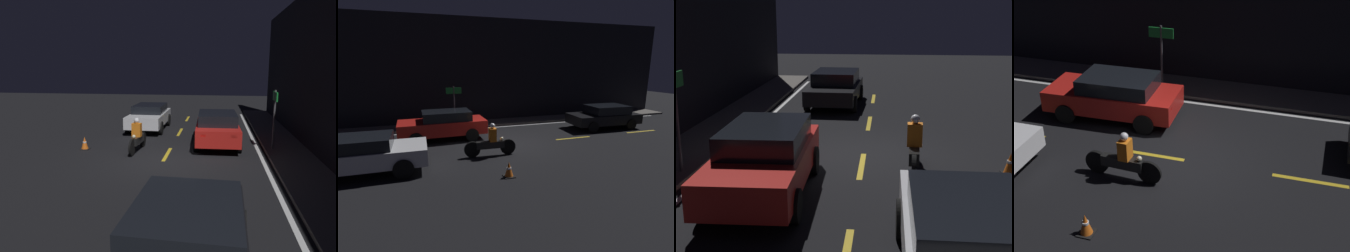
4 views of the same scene
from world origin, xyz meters
TOP-DOWN VIEW (x-y plane):
  - ground_plane at (0.00, 0.00)m, footprint 56.00×56.00m
  - raised_curb at (0.00, 4.77)m, footprint 28.00×1.74m
  - building_front at (0.00, 5.78)m, footprint 28.00×0.30m
  - lane_dash_b at (-5.50, 0.00)m, footprint 2.00×0.14m
  - lane_dash_c at (-1.00, 0.00)m, footprint 2.00×0.14m
  - lane_dash_d at (3.50, 0.00)m, footprint 2.00×0.14m
  - lane_dash_e at (8.00, 0.00)m, footprint 2.00×0.14m
  - lane_solid_kerb at (0.00, 3.65)m, footprint 25.20×0.14m
  - sedan_white at (-6.05, -1.75)m, footprint 4.23×1.90m
  - taxi_red at (-2.95, 1.94)m, footprint 4.36×2.01m
  - van_black at (6.56, 1.50)m, footprint 4.21×2.10m
  - motorcycle at (-1.32, -1.28)m, footprint 2.20×0.38m
  - traffic_cone_near at (-1.27, -3.55)m, footprint 0.38×0.38m
  - shop_sign at (-2.09, 4.21)m, footprint 0.90×0.08m

SIDE VIEW (x-z plane):
  - ground_plane at x=0.00m, z-range 0.00..0.00m
  - lane_solid_kerb at x=0.00m, z-range 0.00..0.01m
  - lane_dash_b at x=-5.50m, z-range 0.00..0.01m
  - lane_dash_c at x=-1.00m, z-range 0.00..0.01m
  - lane_dash_d at x=3.50m, z-range 0.00..0.01m
  - lane_dash_e at x=8.00m, z-range 0.00..0.01m
  - raised_curb at x=0.00m, z-range 0.00..0.12m
  - traffic_cone_near at x=-1.27m, z-range -0.01..0.53m
  - motorcycle at x=-1.32m, z-range -0.13..1.27m
  - van_black at x=6.56m, z-range 0.05..1.43m
  - sedan_white at x=-6.05m, z-range 0.07..1.43m
  - taxi_red at x=-2.95m, z-range 0.06..1.52m
  - shop_sign at x=-2.09m, z-range 0.60..3.00m
  - building_front at x=0.00m, z-range 0.00..6.70m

